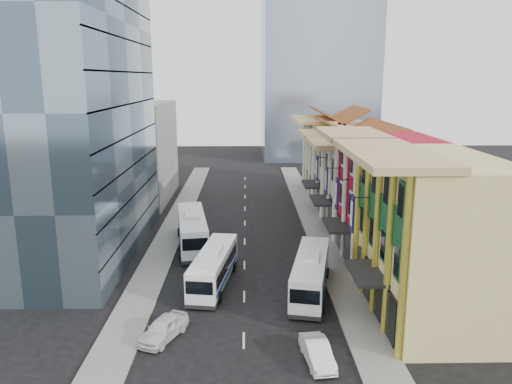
{
  "coord_description": "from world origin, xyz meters",
  "views": [
    {
      "loc": [
        0.24,
        -29.85,
        17.49
      ],
      "look_at": [
        1.23,
        21.48,
        5.67
      ],
      "focal_mm": 35.0,
      "sensor_mm": 36.0,
      "label": 1
    }
  ],
  "objects_px": {
    "sedan_left": "(163,328)",
    "office_tower": "(67,104)",
    "shophouse_tan": "(433,237)",
    "bus_left_near": "(214,267)",
    "bus_left_far": "(192,229)",
    "sedan_right": "(317,352)",
    "bus_right": "(311,273)"
  },
  "relations": [
    {
      "from": "bus_left_far",
      "to": "sedan_left",
      "type": "height_order",
      "value": "bus_left_far"
    },
    {
      "from": "bus_left_near",
      "to": "sedan_right",
      "type": "height_order",
      "value": "bus_left_near"
    },
    {
      "from": "bus_left_near",
      "to": "sedan_right",
      "type": "relative_size",
      "value": 2.49
    },
    {
      "from": "sedan_left",
      "to": "office_tower",
      "type": "bearing_deg",
      "value": 147.6
    },
    {
      "from": "bus_left_near",
      "to": "sedan_right",
      "type": "xyz_separation_m",
      "value": [
        7.23,
        -12.15,
        -0.98
      ]
    },
    {
      "from": "bus_left_near",
      "to": "bus_right",
      "type": "bearing_deg",
      "value": -3.48
    },
    {
      "from": "bus_left_near",
      "to": "sedan_right",
      "type": "bearing_deg",
      "value": -50.66
    },
    {
      "from": "sedan_left",
      "to": "sedan_right",
      "type": "distance_m",
      "value": 10.6
    },
    {
      "from": "shophouse_tan",
      "to": "bus_right",
      "type": "xyz_separation_m",
      "value": [
        -8.5,
        3.66,
        -4.26
      ]
    },
    {
      "from": "shophouse_tan",
      "to": "sedan_right",
      "type": "distance_m",
      "value": 12.72
    },
    {
      "from": "shophouse_tan",
      "to": "office_tower",
      "type": "distance_m",
      "value": 35.19
    },
    {
      "from": "shophouse_tan",
      "to": "office_tower",
      "type": "height_order",
      "value": "office_tower"
    },
    {
      "from": "shophouse_tan",
      "to": "bus_left_far",
      "type": "distance_m",
      "value": 25.22
    },
    {
      "from": "office_tower",
      "to": "bus_left_near",
      "type": "xyz_separation_m",
      "value": [
        14.4,
        -8.61,
        -13.33
      ]
    },
    {
      "from": "office_tower",
      "to": "bus_left_far",
      "type": "height_order",
      "value": "office_tower"
    },
    {
      "from": "sedan_left",
      "to": "sedan_right",
      "type": "relative_size",
      "value": 1.07
    },
    {
      "from": "bus_right",
      "to": "sedan_left",
      "type": "relative_size",
      "value": 2.43
    },
    {
      "from": "sedan_left",
      "to": "sedan_right",
      "type": "height_order",
      "value": "sedan_left"
    },
    {
      "from": "bus_right",
      "to": "sedan_right",
      "type": "xyz_separation_m",
      "value": [
        -0.87,
        -10.42,
        -1.05
      ]
    },
    {
      "from": "shophouse_tan",
      "to": "office_tower",
      "type": "relative_size",
      "value": 0.47
    },
    {
      "from": "office_tower",
      "to": "bus_left_near",
      "type": "bearing_deg",
      "value": -30.88
    },
    {
      "from": "sedan_left",
      "to": "sedan_right",
      "type": "xyz_separation_m",
      "value": [
        10.13,
        -3.13,
        -0.07
      ]
    },
    {
      "from": "bus_right",
      "to": "sedan_right",
      "type": "bearing_deg",
      "value": -82.98
    },
    {
      "from": "shophouse_tan",
      "to": "bus_left_near",
      "type": "distance_m",
      "value": 17.98
    },
    {
      "from": "office_tower",
      "to": "bus_right",
      "type": "xyz_separation_m",
      "value": [
        22.5,
        -10.34,
        -13.26
      ]
    },
    {
      "from": "bus_left_far",
      "to": "office_tower",
      "type": "bearing_deg",
      "value": 178.53
    },
    {
      "from": "bus_left_far",
      "to": "sedan_right",
      "type": "height_order",
      "value": "bus_left_far"
    },
    {
      "from": "sedan_right",
      "to": "sedan_left",
      "type": "bearing_deg",
      "value": 155.44
    },
    {
      "from": "bus_left_near",
      "to": "sedan_left",
      "type": "height_order",
      "value": "bus_left_near"
    },
    {
      "from": "bus_left_far",
      "to": "sedan_left",
      "type": "bearing_deg",
      "value": -98.69
    },
    {
      "from": "bus_left_near",
      "to": "sedan_left",
      "type": "distance_m",
      "value": 9.52
    },
    {
      "from": "bus_right",
      "to": "shophouse_tan",
      "type": "bearing_deg",
      "value": -11.47
    }
  ]
}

